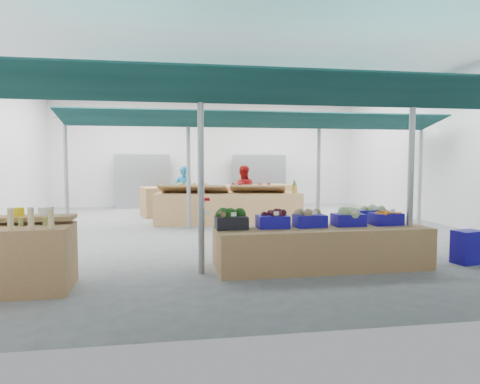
{
  "coord_description": "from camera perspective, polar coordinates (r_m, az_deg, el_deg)",
  "views": [
    {
      "loc": [
        -1.47,
        -10.58,
        1.73
      ],
      "look_at": [
        0.0,
        -1.6,
        1.1
      ],
      "focal_mm": 32.0,
      "sensor_mm": 36.0,
      "label": 1
    }
  ],
  "objects": [
    {
      "name": "crate_extra",
      "position": [
        8.04,
        17.36,
        -2.69
      ],
      "size": [
        0.58,
        0.49,
        0.32
      ],
      "rotation": [
        0.0,
        0.0,
        -0.32
      ],
      "color": "#130D8D",
      "rests_on": "veg_counter"
    },
    {
      "name": "crate_carrots",
      "position": [
        7.67,
        18.85,
        -3.31
      ],
      "size": [
        0.51,
        0.41,
        0.29
      ],
      "rotation": [
        0.0,
        0.0,
        0.03
      ],
      "color": "#130D8D",
      "rests_on": "veg_counter"
    },
    {
      "name": "crate_celeriac",
      "position": [
        7.11,
        9.27,
        -3.44
      ],
      "size": [
        0.51,
        0.41,
        0.31
      ],
      "rotation": [
        0.0,
        0.0,
        0.03
      ],
      "color": "#130D8D",
      "rests_on": "veg_counter"
    },
    {
      "name": "fruit_counter",
      "position": [
        12.02,
        -1.55,
        -2.2
      ],
      "size": [
        4.16,
        1.46,
        0.87
      ],
      "primitive_type": "cube",
      "rotation": [
        0.0,
        0.0,
        -0.12
      ],
      "color": "#996643",
      "rests_on": "floor"
    },
    {
      "name": "crate_cabbage",
      "position": [
        7.36,
        14.25,
        -3.15
      ],
      "size": [
        0.51,
        0.41,
        0.35
      ],
      "rotation": [
        0.0,
        0.0,
        0.03
      ],
      "color": "#130D8D",
      "rests_on": "veg_counter"
    },
    {
      "name": "apple_heap_red",
      "position": [
        11.91,
        2.42,
        0.65
      ],
      "size": [
        1.63,
        1.05,
        0.27
      ],
      "rotation": [
        0.0,
        0.0,
        -0.25
      ],
      "color": "#997247",
      "rests_on": "fruit_counter"
    },
    {
      "name": "crate_broccoli",
      "position": [
        6.79,
        -1.16,
        -3.62
      ],
      "size": [
        0.51,
        0.41,
        0.35
      ],
      "rotation": [
        0.0,
        0.0,
        0.03
      ],
      "color": "black",
      "rests_on": "veg_counter"
    },
    {
      "name": "back_shelving_left",
      "position": [
        16.62,
        -12.84,
        1.37
      ],
      "size": [
        2.0,
        0.5,
        2.0
      ],
      "primitive_type": "cube",
      "color": "#B23F33",
      "rests_on": "floor"
    },
    {
      "name": "vendor_left",
      "position": [
        12.98,
        -7.47,
        -0.1
      ],
      "size": [
        0.64,
        0.46,
        1.63
      ],
      "primitive_type": "imported",
      "rotation": [
        0.0,
        0.0,
        3.02
      ],
      "color": "#1C82BA",
      "rests_on": "floor"
    },
    {
      "name": "crate_stack",
      "position": [
        8.35,
        28.09,
        -6.48
      ],
      "size": [
        0.53,
        0.42,
        0.57
      ],
      "primitive_type": "cube",
      "rotation": [
        0.0,
        0.0,
        0.19
      ],
      "color": "#130D8D",
      "rests_on": "floor"
    },
    {
      "name": "hall",
      "position": [
        12.14,
        -2.34,
        8.3
      ],
      "size": [
        13.0,
        13.0,
        13.0
      ],
      "color": "silver",
      "rests_on": "ground"
    },
    {
      "name": "veg_counter",
      "position": [
        7.26,
        10.68,
        -7.17
      ],
      "size": [
        3.49,
        1.21,
        0.68
      ],
      "primitive_type": "cube",
      "rotation": [
        0.0,
        0.0,
        0.01
      ],
      "color": "#996643",
      "rests_on": "floor"
    },
    {
      "name": "vendor_right",
      "position": [
        13.16,
        0.39,
        -0.01
      ],
      "size": [
        0.86,
        0.71,
        1.63
      ],
      "primitive_type": "imported",
      "rotation": [
        0.0,
        0.0,
        3.02
      ],
      "color": "#A71414",
      "rests_on": "floor"
    },
    {
      "name": "crate_beets",
      "position": [
        6.93,
        4.37,
        -3.69
      ],
      "size": [
        0.51,
        0.41,
        0.29
      ],
      "rotation": [
        0.0,
        0.0,
        0.03
      ],
      "color": "#130D8D",
      "rests_on": "veg_counter"
    },
    {
      "name": "floor",
      "position": [
        10.82,
        -1.38,
        -5.23
      ],
      "size": [
        13.0,
        13.0,
        0.0
      ],
      "primitive_type": "plane",
      "color": "#5F5F61",
      "rests_on": "ground"
    },
    {
      "name": "apple_heap_yellow",
      "position": [
        11.9,
        -6.23,
        0.62
      ],
      "size": [
        2.01,
        1.14,
        0.27
      ],
      "rotation": [
        0.0,
        0.0,
        -0.25
      ],
      "color": "#997247",
      "rests_on": "fruit_counter"
    },
    {
      "name": "sparrow",
      "position": [
        6.64,
        -2.32,
        -3.02
      ],
      "size": [
        0.12,
        0.09,
        0.11
      ],
      "rotation": [
        0.0,
        0.0,
        0.03
      ],
      "color": "brown",
      "rests_on": "crate_broccoli"
    },
    {
      "name": "pole_ribbon",
      "position": [
        7.3,
        -4.48,
        -1.16
      ],
      "size": [
        0.12,
        0.12,
        0.28
      ],
      "color": "red",
      "rests_on": "pole_grid"
    },
    {
      "name": "awnings",
      "position": [
        9.16,
        4.86,
        10.54
      ],
      "size": [
        9.5,
        7.08,
        0.3
      ],
      "color": "#0B2F2E",
      "rests_on": "pole_grid"
    },
    {
      "name": "pole_grid",
      "position": [
        9.1,
        4.83,
        4.47
      ],
      "size": [
        10.0,
        4.6,
        3.0
      ],
      "color": "gray",
      "rests_on": "floor"
    },
    {
      "name": "pineapple",
      "position": [
        12.03,
        7.26,
        0.73
      ],
      "size": [
        0.14,
        0.14,
        0.39
      ],
      "rotation": [
        0.0,
        0.0,
        -0.25
      ],
      "color": "#8C6019",
      "rests_on": "fruit_counter"
    },
    {
      "name": "far_counter",
      "position": [
        14.55,
        -2.75,
        -1.0
      ],
      "size": [
        5.28,
        2.31,
        0.93
      ],
      "primitive_type": "cube",
      "rotation": [
        0.0,
        0.0,
        0.25
      ],
      "color": "#996643",
      "rests_on": "floor"
    },
    {
      "name": "back_shelving_right",
      "position": [
        16.95,
        2.53,
        1.51
      ],
      "size": [
        2.0,
        0.5,
        2.0
      ],
      "primitive_type": "cube",
      "color": "#B23F33",
      "rests_on": "floor"
    }
  ]
}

